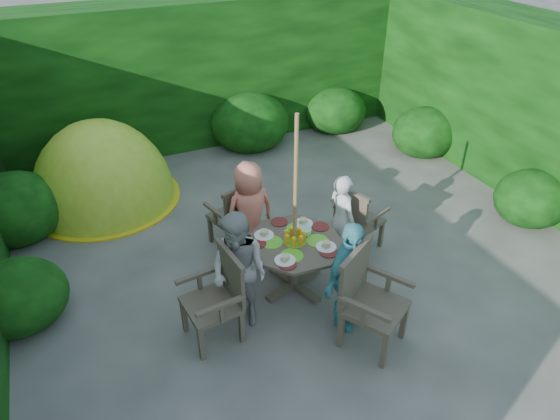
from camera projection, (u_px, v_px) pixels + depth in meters
name	position (u px, v px, depth m)	size (l,w,h in m)	color
ground	(302.00, 252.00, 6.56)	(60.00, 60.00, 0.00)	#4B4843
hedge_enclosure	(261.00, 127.00, 6.90)	(9.00, 9.00, 2.50)	black
patio_table	(295.00, 249.00, 5.71)	(1.43, 1.43, 0.79)	#3E3529
parasol_pole	(295.00, 209.00, 5.41)	(0.04, 0.04, 2.20)	brown
garden_chair_right	(357.00, 218.00, 6.36)	(0.64, 0.68, 0.91)	#3E3529
garden_chair_left	(218.00, 296.00, 5.09)	(0.59, 0.64, 0.98)	#3E3529
garden_chair_back	(235.00, 215.00, 6.42)	(0.66, 0.62, 0.92)	#3E3529
garden_chair_front	(368.00, 298.00, 5.02)	(0.82, 0.80, 1.05)	#3E3529
child_right	(341.00, 219.00, 6.13)	(0.44, 0.29, 1.21)	silver
child_left	(239.00, 271.00, 5.19)	(0.66, 0.52, 1.36)	#9D9B98
child_back	(250.00, 212.00, 6.14)	(0.65, 0.43, 1.34)	#E4745E
child_front	(348.00, 276.00, 5.16)	(0.76, 0.32, 1.30)	#4BA5B0
dome_tent	(107.00, 200.00, 7.64)	(2.22, 2.22, 2.54)	#9FBA23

